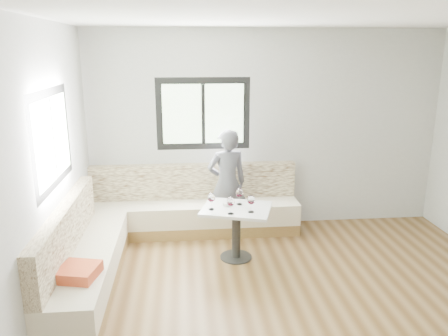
% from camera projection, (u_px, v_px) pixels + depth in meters
% --- Properties ---
extents(room, '(5.01, 5.01, 2.81)m').
position_uv_depth(room, '(309.00, 179.00, 3.86)').
color(room, brown).
rests_on(room, ground).
extents(banquette, '(2.90, 2.80, 0.95)m').
position_uv_depth(banquette, '(153.00, 229.00, 5.49)').
color(banquette, olive).
rests_on(banquette, ground).
extents(table, '(0.96, 0.84, 0.66)m').
position_uv_depth(table, '(236.00, 220.00, 5.32)').
color(table, black).
rests_on(table, ground).
extents(person, '(0.61, 0.46, 1.50)m').
position_uv_depth(person, '(227.00, 183.00, 5.93)').
color(person, '#49494F').
rests_on(person, ground).
extents(olive_ramekin, '(0.10, 0.10, 0.04)m').
position_uv_depth(olive_ramekin, '(227.00, 204.00, 5.34)').
color(olive_ramekin, white).
rests_on(olive_ramekin, table).
extents(wine_glass_a, '(0.09, 0.09, 0.21)m').
position_uv_depth(wine_glass_a, '(211.00, 198.00, 5.17)').
color(wine_glass_a, white).
rests_on(wine_glass_a, table).
extents(wine_glass_b, '(0.09, 0.09, 0.21)m').
position_uv_depth(wine_glass_b, '(231.00, 202.00, 5.04)').
color(wine_glass_b, white).
rests_on(wine_glass_b, table).
extents(wine_glass_c, '(0.09, 0.09, 0.21)m').
position_uv_depth(wine_glass_c, '(251.00, 200.00, 5.09)').
color(wine_glass_c, white).
rests_on(wine_glass_c, table).
extents(wine_glass_d, '(0.09, 0.09, 0.21)m').
position_uv_depth(wine_glass_d, '(239.00, 193.00, 5.35)').
color(wine_glass_d, white).
rests_on(wine_glass_d, table).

